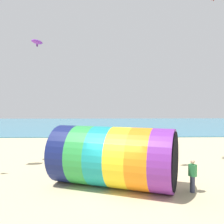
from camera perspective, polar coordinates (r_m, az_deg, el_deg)
name	(u,v)px	position (r m, az deg, el deg)	size (l,w,h in m)	color
ground_plane	(113,194)	(12.79, 0.19, -18.15)	(120.00, 120.00, 0.00)	#CCBA8C
sea	(108,124)	(52.18, -1.03, -2.86)	(120.00, 40.00, 0.10)	teal
giant_inflatable_tube	(113,157)	(13.40, 0.32, -10.17)	(7.10, 5.27, 3.16)	navy
kite_handler	(193,176)	(13.32, 17.93, -13.68)	(0.40, 0.42, 1.63)	#383D56
kite_purple_parafoil	(37,42)	(29.79, -16.76, 15.10)	(1.37, 1.59, 0.80)	purple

